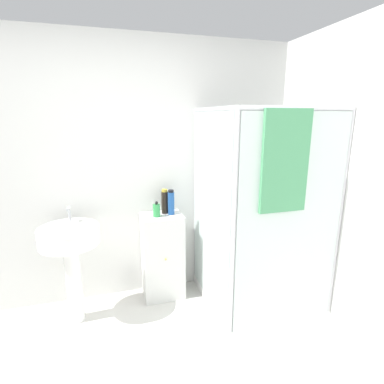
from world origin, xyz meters
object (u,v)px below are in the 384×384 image
object	(u,v)px
soap_dispenser	(157,210)
shampoo_bottle_blue	(171,202)
sink	(70,248)
shampoo_bottle_tall_black	(165,202)

from	to	relation	value
soap_dispenser	shampoo_bottle_blue	xyz separation A→B (m)	(0.15, 0.03, 0.06)
soap_dispenser	sink	bearing A→B (deg)	-169.71
shampoo_bottle_tall_black	sink	bearing A→B (deg)	-165.71
sink	shampoo_bottle_tall_black	size ratio (longest dim) A/B	4.24
sink	shampoo_bottle_blue	size ratio (longest dim) A/B	4.18
soap_dispenser	shampoo_bottle_tall_black	world-z (taller)	shampoo_bottle_tall_black
soap_dispenser	shampoo_bottle_blue	distance (m)	0.16
shampoo_bottle_blue	sink	bearing A→B (deg)	-169.65
shampoo_bottle_tall_black	shampoo_bottle_blue	bearing A→B (deg)	-45.81
sink	shampoo_bottle_blue	xyz separation A→B (m)	(0.91, 0.17, 0.28)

